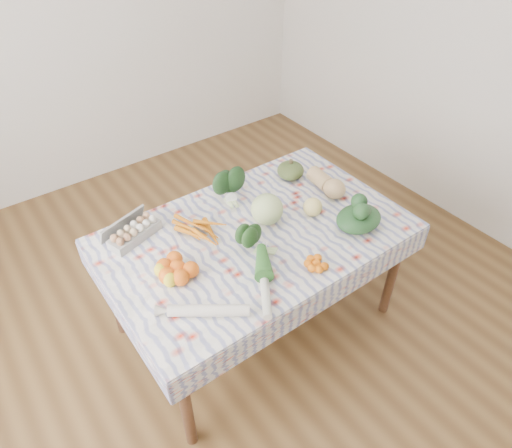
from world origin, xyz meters
name	(u,v)px	position (x,y,z in m)	size (l,w,h in m)	color
ground	(256,319)	(0.00, 0.00, 0.00)	(4.50, 4.50, 0.00)	brown
wall_back	(83,15)	(0.00, 2.25, 1.40)	(4.00, 0.04, 2.80)	silver
dining_table	(256,243)	(0.00, 0.00, 0.68)	(1.60, 1.00, 0.75)	brown
tablecloth	(256,233)	(0.00, 0.00, 0.76)	(1.66, 1.06, 0.01)	silver
egg_carton	(135,233)	(-0.56, 0.35, 0.80)	(0.30, 0.12, 0.08)	#969692
carrot_bunch	(202,232)	(-0.25, 0.16, 0.78)	(0.25, 0.23, 0.05)	#C96B0F
kale_bunch	(229,188)	(0.05, 0.35, 0.84)	(0.18, 0.16, 0.16)	#173716
kabocha_squash	(290,170)	(0.49, 0.30, 0.82)	(0.17, 0.17, 0.11)	#415326
cabbage	(267,209)	(0.10, 0.04, 0.85)	(0.18, 0.18, 0.18)	#AEC77C
butternut_squash	(327,182)	(0.58, 0.06, 0.83)	(0.13, 0.28, 0.13)	tan
orange_cluster	(177,268)	(-0.50, -0.03, 0.81)	(0.27, 0.27, 0.09)	#E55D11
broccoli	(255,243)	(-0.09, -0.12, 0.82)	(0.15, 0.15, 0.11)	#1F4319
mandarin_cluster	(317,263)	(0.09, -0.40, 0.78)	(0.15, 0.15, 0.04)	orange
grapefruit	(313,207)	(0.35, -0.07, 0.82)	(0.11, 0.11, 0.11)	#EEDA76
spinach_bag	(359,219)	(0.48, -0.30, 0.82)	(0.27, 0.22, 0.12)	#18381A
daikon	(209,311)	(-0.51, -0.34, 0.79)	(0.06, 0.06, 0.39)	silver
leek	(264,282)	(-0.20, -0.34, 0.79)	(0.05, 0.05, 0.43)	beige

